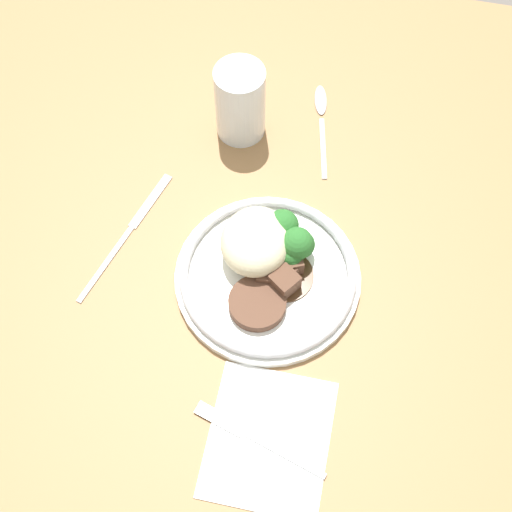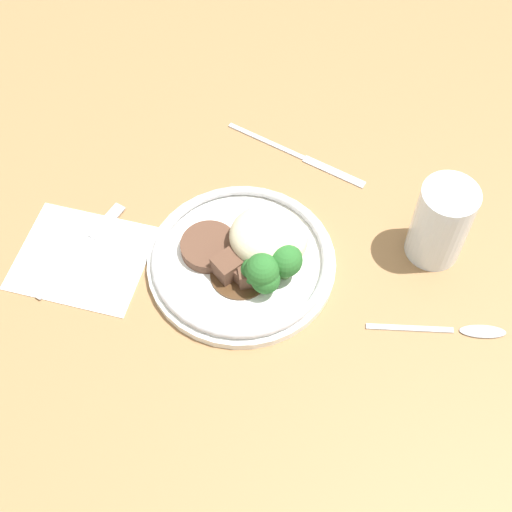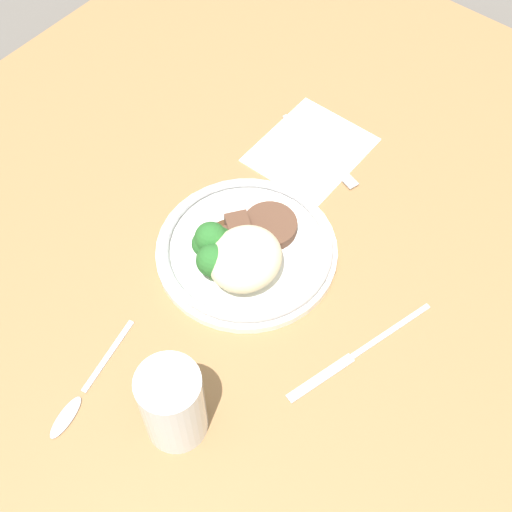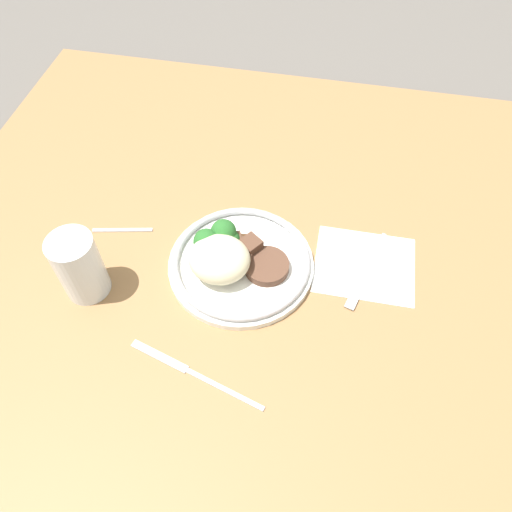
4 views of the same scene
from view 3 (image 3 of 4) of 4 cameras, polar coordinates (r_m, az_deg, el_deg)
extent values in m
plane|color=#5B5651|center=(0.98, 3.05, -1.21)|extent=(8.00, 8.00, 0.00)
cube|color=olive|center=(0.96, 3.09, -0.68)|extent=(1.21, 1.22, 0.03)
cube|color=white|center=(1.07, 4.41, 8.46)|extent=(0.17, 0.14, 0.00)
cylinder|color=white|center=(0.95, -0.75, 0.39)|extent=(0.24, 0.24, 0.01)
torus|color=#B2B2B7|center=(0.94, -0.76, 0.80)|extent=(0.23, 0.23, 0.01)
ellipsoid|color=beige|center=(0.90, -0.88, -0.23)|extent=(0.10, 0.09, 0.06)
cylinder|color=brown|center=(0.95, 1.12, 2.42)|extent=(0.07, 0.07, 0.02)
cylinder|color=#472D19|center=(0.95, -1.91, 1.14)|extent=(0.08, 0.08, 0.00)
cube|color=brown|center=(0.94, -1.44, 2.32)|extent=(0.04, 0.04, 0.03)
cube|color=brown|center=(0.93, -2.69, 1.23)|extent=(0.04, 0.04, 0.03)
cube|color=brown|center=(0.94, -2.29, 1.48)|extent=(0.03, 0.03, 0.02)
cube|color=brown|center=(0.94, -0.43, 1.23)|extent=(0.02, 0.02, 0.02)
cylinder|color=#568442|center=(0.91, -3.40, -1.22)|extent=(0.01, 0.01, 0.02)
sphere|color=#286628|center=(0.89, -3.48, -0.35)|extent=(0.04, 0.04, 0.04)
cylinder|color=#568442|center=(0.94, -2.87, 0.64)|extent=(0.01, 0.01, 0.01)
sphere|color=#286628|center=(0.92, -2.92, 1.30)|extent=(0.03, 0.03, 0.03)
cylinder|color=#568442|center=(0.93, -3.97, 0.31)|extent=(0.01, 0.01, 0.01)
sphere|color=#286628|center=(0.92, -4.04, 1.00)|extent=(0.04, 0.04, 0.04)
cylinder|color=#568442|center=(0.93, -3.55, 0.52)|extent=(0.01, 0.01, 0.02)
sphere|color=#286628|center=(0.91, -3.63, 1.45)|extent=(0.04, 0.04, 0.04)
cylinder|color=#568442|center=(0.94, -2.82, 0.75)|extent=(0.01, 0.01, 0.01)
sphere|color=#286628|center=(0.93, -2.87, 1.34)|extent=(0.03, 0.03, 0.03)
cylinder|color=#F4AD19|center=(0.81, -6.53, -12.28)|extent=(0.06, 0.06, 0.07)
cylinder|color=silver|center=(0.79, -6.68, -11.71)|extent=(0.07, 0.07, 0.12)
cube|color=#B7B7BC|center=(1.08, 3.92, 9.53)|extent=(0.04, 0.10, 0.00)
cube|color=#B7B7BC|center=(1.04, 6.81, 6.62)|extent=(0.03, 0.06, 0.00)
cube|color=#B7B7BC|center=(0.91, 10.64, -5.97)|extent=(0.13, 0.04, 0.00)
cube|color=#B7B7BC|center=(0.87, 5.19, -9.69)|extent=(0.10, 0.04, 0.00)
cube|color=#B7B7BC|center=(0.89, -11.73, -7.81)|extent=(0.11, 0.03, 0.00)
ellipsoid|color=#B7B7BC|center=(0.87, -14.98, -12.36)|extent=(0.06, 0.03, 0.01)
camera|label=1|loc=(0.91, 22.06, 57.44)|focal=50.00mm
camera|label=2|loc=(0.86, -48.91, 43.29)|focal=50.00mm
camera|label=4|loc=(0.55, 57.38, 23.08)|focal=35.00mm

